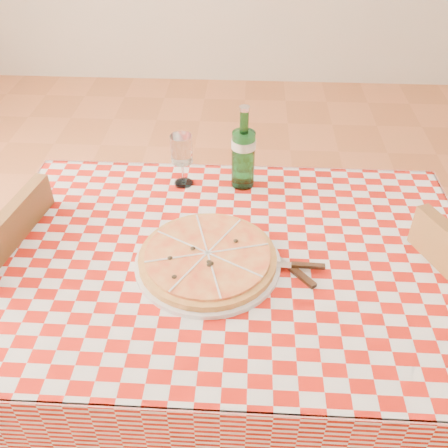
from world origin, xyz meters
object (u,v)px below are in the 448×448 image
(pizza_plate, at_px, (208,257))
(wine_glass, at_px, (182,161))
(chair_far, at_px, (10,303))
(dining_table, at_px, (230,282))
(water_bottle, at_px, (243,148))

(pizza_plate, height_order, wine_glass, wine_glass)
(pizza_plate, bearing_deg, wine_glass, 106.19)
(pizza_plate, bearing_deg, chair_far, 173.31)
(dining_table, height_order, chair_far, chair_far)
(chair_far, xyz_separation_m, pizza_plate, (0.63, -0.07, 0.29))
(water_bottle, bearing_deg, pizza_plate, -102.10)
(pizza_plate, bearing_deg, dining_table, 31.05)
(pizza_plate, distance_m, wine_glass, 0.39)
(chair_far, xyz_separation_m, wine_glass, (0.52, 0.30, 0.35))
(chair_far, bearing_deg, pizza_plate, -177.52)
(pizza_plate, xyz_separation_m, wine_glass, (-0.11, 0.37, 0.06))
(chair_far, bearing_deg, water_bottle, -147.82)
(pizza_plate, height_order, water_bottle, water_bottle)
(dining_table, distance_m, chair_far, 0.71)
(chair_far, distance_m, water_bottle, 0.87)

